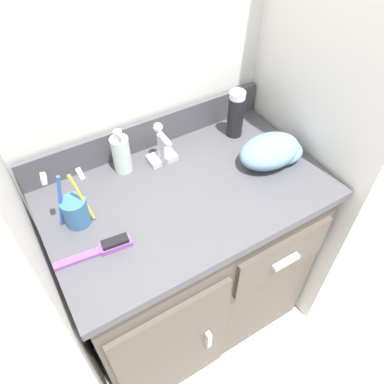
# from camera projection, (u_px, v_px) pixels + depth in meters

# --- Properties ---
(ground_plane) EXTENTS (6.00, 6.00, 0.00)m
(ground_plane) POSITION_uv_depth(u_px,v_px,m) (189.00, 311.00, 1.69)
(ground_plane) COLOR beige
(wall_back) EXTENTS (1.02, 0.08, 2.20)m
(wall_back) POSITION_uv_depth(u_px,v_px,m) (132.00, 49.00, 1.07)
(wall_back) COLOR silver
(wall_back) RESTS_ON ground_plane
(wall_right) EXTENTS (0.08, 0.59, 2.20)m
(wall_right) POSITION_uv_depth(u_px,v_px,m) (331.00, 52.00, 1.05)
(wall_right) COLOR silver
(wall_right) RESTS_ON ground_plane
(vanity) EXTENTS (0.84, 0.53, 0.79)m
(vanity) POSITION_uv_depth(u_px,v_px,m) (189.00, 262.00, 1.39)
(vanity) COLOR brown
(vanity) RESTS_ON ground_plane
(backsplash) EXTENTS (0.84, 0.02, 0.11)m
(backsplash) POSITION_uv_depth(u_px,v_px,m) (149.00, 133.00, 1.22)
(backsplash) COLOR #4C4C51
(backsplash) RESTS_ON vanity
(sink_faucet) EXTENTS (0.09, 0.09, 0.14)m
(sink_faucet) POSITION_uv_depth(u_px,v_px,m) (162.00, 149.00, 1.17)
(sink_faucet) COLOR silver
(sink_faucet) RESTS_ON vanity
(toothbrush_cup) EXTENTS (0.10, 0.07, 0.19)m
(toothbrush_cup) POSITION_uv_depth(u_px,v_px,m) (75.00, 210.00, 1.00)
(toothbrush_cup) COLOR teal
(toothbrush_cup) RESTS_ON vanity
(soap_dispenser) EXTENTS (0.06, 0.06, 0.15)m
(soap_dispenser) POSITION_uv_depth(u_px,v_px,m) (121.00, 153.00, 1.13)
(soap_dispenser) COLOR silver
(soap_dispenser) RESTS_ON vanity
(shaving_cream_can) EXTENTS (0.05, 0.05, 0.17)m
(shaving_cream_can) POSITION_uv_depth(u_px,v_px,m) (236.00, 114.00, 1.24)
(shaving_cream_can) COLOR black
(shaving_cream_can) RESTS_ON vanity
(hairbrush) EXTENTS (0.20, 0.05, 0.03)m
(hairbrush) POSITION_uv_depth(u_px,v_px,m) (104.00, 248.00, 0.96)
(hairbrush) COLOR purple
(hairbrush) RESTS_ON vanity
(hand_towel) EXTENTS (0.22, 0.14, 0.09)m
(hand_towel) POSITION_uv_depth(u_px,v_px,m) (273.00, 151.00, 1.18)
(hand_towel) COLOR #6B8EA8
(hand_towel) RESTS_ON vanity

